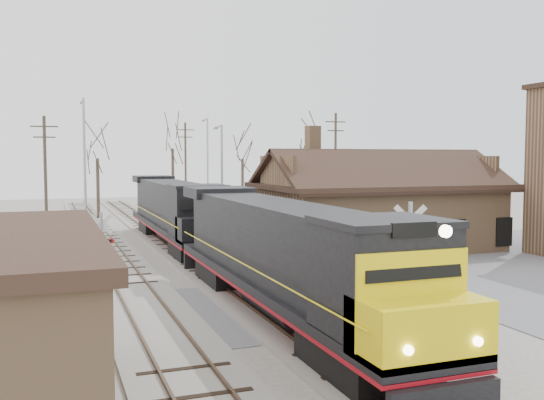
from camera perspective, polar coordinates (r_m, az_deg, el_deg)
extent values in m
plane|color=#A39E93|center=(24.08, -0.59, -10.13)|extent=(140.00, 140.00, 0.00)
cube|color=slate|center=(24.08, -0.59, -10.10)|extent=(60.00, 9.00, 0.03)
cube|color=#A39E93|center=(38.27, -8.17, -4.79)|extent=(3.40, 90.00, 0.12)
cube|color=#473323|center=(38.11, -9.23, -4.67)|extent=(0.08, 90.00, 0.14)
cube|color=#473323|center=(38.41, -7.12, -4.58)|extent=(0.08, 90.00, 0.14)
cube|color=#A39E93|center=(37.61, -14.92, -5.04)|extent=(3.40, 90.00, 0.12)
cube|color=#473323|center=(37.53, -16.01, -4.91)|extent=(0.08, 90.00, 0.14)
cube|color=#473323|center=(37.66, -13.83, -4.84)|extent=(0.08, 90.00, 0.14)
cube|color=#98734F|center=(39.56, 10.02, -1.69)|extent=(14.00, 8.00, 4.00)
cube|color=black|center=(39.40, 10.06, 1.35)|extent=(15.20, 9.20, 0.30)
cube|color=black|center=(37.40, 11.85, 2.72)|extent=(15.00, 4.71, 2.66)
cube|color=black|center=(41.37, 8.47, 2.88)|extent=(15.00, 4.71, 2.66)
cube|color=#98734F|center=(38.88, 3.86, 5.35)|extent=(0.80, 0.80, 2.20)
cube|color=black|center=(17.01, 8.65, -14.34)|extent=(2.46, 3.93, 0.98)
cube|color=black|center=(28.53, -3.92, -6.79)|extent=(2.46, 3.93, 0.98)
cube|color=black|center=(22.43, 0.70, -7.71)|extent=(2.95, 19.67, 0.34)
cube|color=maroon|center=(22.47, 0.70, -8.25)|extent=(2.97, 19.67, 0.12)
cube|color=black|center=(23.31, -0.38, -3.46)|extent=(2.56, 14.26, 2.75)
cube|color=black|center=(15.68, 10.31, -7.20)|extent=(2.95, 2.75, 2.75)
cube|color=yellow|center=(14.49, 13.69, -11.58)|extent=(2.95, 1.77, 1.38)
cylinder|color=#FFF2CC|center=(13.32, 16.03, -2.85)|extent=(0.28, 0.10, 0.28)
cube|color=black|center=(35.58, -7.26, -4.66)|extent=(2.46, 3.93, 0.98)
cube|color=black|center=(48.02, -10.69, -2.45)|extent=(2.46, 3.93, 0.98)
cube|color=black|center=(41.68, -9.24, -2.32)|extent=(2.95, 19.67, 0.34)
cube|color=maroon|center=(41.71, -9.24, -2.62)|extent=(2.97, 19.67, 0.12)
cube|color=black|center=(42.75, -9.58, -0.12)|extent=(2.56, 14.26, 2.75)
cube|color=black|center=(34.45, -6.97, -1.07)|extent=(2.95, 2.75, 2.75)
cube|color=black|center=(32.91, -6.29, -2.76)|extent=(2.95, 1.77, 1.38)
cube|color=black|center=(32.18, -5.85, -5.57)|extent=(2.75, 0.25, 0.98)
cylinder|color=#A5A8AD|center=(21.36, 12.81, -6.05)|extent=(0.15, 0.15, 4.38)
cube|color=silver|center=(21.15, 12.88, -1.95)|extent=(1.07, 0.49, 1.15)
cube|color=silver|center=(21.15, 12.88, -1.95)|extent=(1.07, 0.49, 1.15)
cube|color=black|center=(21.25, 12.84, -4.30)|extent=(0.97, 0.53, 0.16)
cylinder|color=#B20C0C|center=(21.17, 11.52, -4.31)|extent=(0.27, 0.18, 0.26)
cylinder|color=#B20C0C|center=(21.34, 14.15, -4.29)|extent=(0.27, 0.18, 0.26)
cube|color=#A5A8AD|center=(21.60, 12.76, -9.20)|extent=(0.44, 0.33, 0.55)
cylinder|color=#A5A8AD|center=(26.88, -15.72, -4.91)|extent=(0.13, 0.13, 3.57)
cube|color=silver|center=(26.72, -15.77, -2.26)|extent=(0.94, 0.09, 0.94)
cube|color=silver|center=(26.72, -15.77, -2.26)|extent=(0.94, 0.09, 0.94)
cube|color=black|center=(26.80, -15.74, -3.78)|extent=(0.81, 0.19, 0.13)
cylinder|color=#B20C0C|center=(26.86, -14.89, -3.74)|extent=(0.22, 0.09, 0.21)
cylinder|color=#B20C0C|center=(26.75, -16.60, -3.81)|extent=(0.22, 0.09, 0.21)
cube|color=#A5A8AD|center=(27.04, -15.68, -6.97)|extent=(0.36, 0.27, 0.45)
cylinder|color=#A5A8AD|center=(42.59, -17.20, 2.55)|extent=(0.18, 0.18, 9.87)
cylinder|color=#A5A8AD|center=(43.65, -17.40, 8.93)|extent=(0.12, 1.80, 0.12)
cube|color=#A5A8AD|center=(44.44, -17.45, 8.71)|extent=(0.25, 0.50, 0.12)
cylinder|color=#A5A8AD|center=(43.69, -4.73, 1.68)|extent=(0.18, 0.18, 8.24)
cylinder|color=#A5A8AD|center=(44.58, -5.07, 6.89)|extent=(0.12, 1.80, 0.12)
cube|color=#A5A8AD|center=(45.35, -5.34, 6.72)|extent=(0.25, 0.50, 0.12)
cylinder|color=#A5A8AD|center=(59.63, -6.07, 3.01)|extent=(0.18, 0.18, 9.75)
cylinder|color=#A5A8AD|center=(60.61, -6.31, 7.54)|extent=(0.12, 1.80, 0.12)
cube|color=#A5A8AD|center=(61.38, -6.49, 7.40)|extent=(0.25, 0.50, 0.12)
cylinder|color=#382D23|center=(48.88, -20.54, 2.14)|extent=(0.24, 0.24, 9.03)
cube|color=#382D23|center=(48.92, -20.65, 6.50)|extent=(2.00, 0.10, 0.10)
cube|color=#382D23|center=(48.89, -20.63, 5.56)|extent=(1.60, 0.10, 0.10)
cylinder|color=#382D23|center=(68.22, -8.14, 3.13)|extent=(0.24, 0.24, 9.77)
cube|color=#382D23|center=(68.28, -8.17, 6.56)|extent=(2.00, 0.10, 0.10)
cube|color=#382D23|center=(68.25, -8.16, 5.89)|extent=(1.60, 0.10, 0.10)
cylinder|color=#382D23|center=(55.84, 5.98, 3.05)|extent=(0.24, 0.24, 9.95)
cube|color=#382D23|center=(55.92, 6.01, 7.33)|extent=(2.00, 0.10, 0.10)
cube|color=#382D23|center=(55.88, 6.01, 6.51)|extent=(1.60, 0.10, 0.10)
cylinder|color=#382D23|center=(60.23, -16.06, 1.02)|extent=(0.32, 0.32, 5.82)
cylinder|color=#382D23|center=(69.22, -9.31, 1.94)|extent=(0.32, 0.32, 6.90)
cylinder|color=#382D23|center=(65.65, -2.79, 1.38)|extent=(0.32, 0.32, 5.78)
cylinder|color=#382D23|center=(62.44, 3.54, 1.68)|extent=(0.32, 0.32, 6.72)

